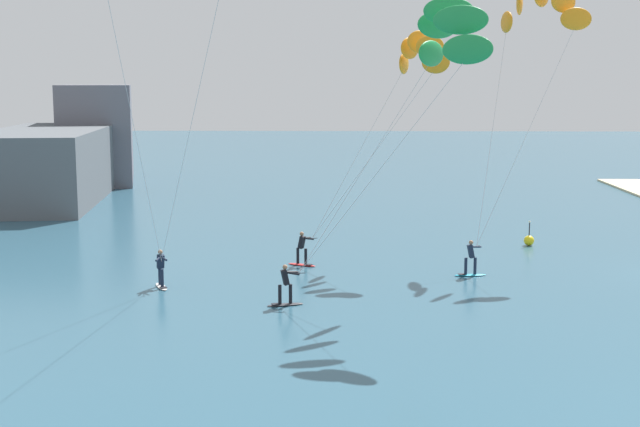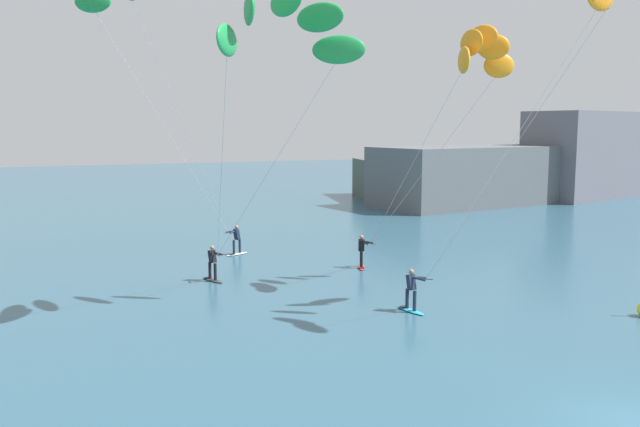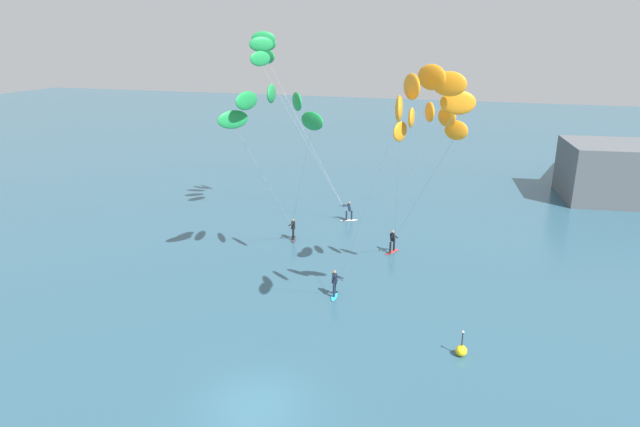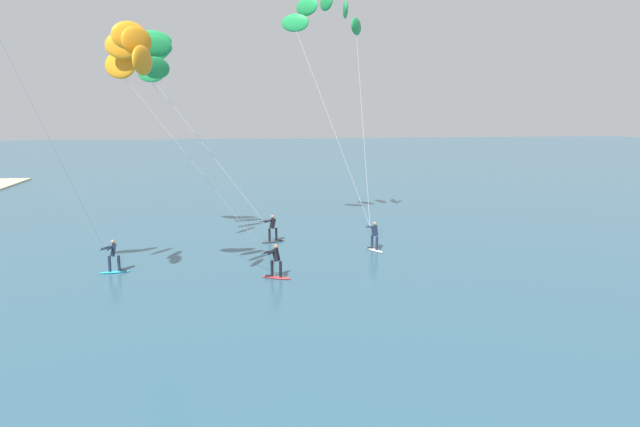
{
  "view_description": "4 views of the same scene",
  "coord_description": "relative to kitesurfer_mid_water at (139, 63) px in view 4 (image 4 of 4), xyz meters",
  "views": [
    {
      "loc": [
        -39.13,
        16.5,
        8.89
      ],
      "look_at": [
        -0.55,
        17.68,
        3.03
      ],
      "focal_mm": 48.76,
      "sensor_mm": 36.0,
      "label": 1
    },
    {
      "loc": [
        -13.18,
        -10.43,
        7.11
      ],
      "look_at": [
        -1.37,
        15.5,
        3.36
      ],
      "focal_mm": 37.01,
      "sensor_mm": 36.0,
      "label": 2
    },
    {
      "loc": [
        8.34,
        -17.44,
        14.8
      ],
      "look_at": [
        -2.69,
        17.47,
        2.82
      ],
      "focal_mm": 30.4,
      "sensor_mm": 36.0,
      "label": 3
    },
    {
      "loc": [
        29.74,
        17.06,
        8.18
      ],
      "look_at": [
        -0.57,
        21.18,
        2.57
      ],
      "focal_mm": 33.09,
      "sensor_mm": 36.0,
      "label": 4
    }
  ],
  "objects": [
    {
      "name": "kitesurfer_far_out",
      "position": [
        -13.57,
        9.62,
        3.57
      ],
      "size": [
        8.76,
        5.58,
        15.2
      ],
      "color": "white",
      "rests_on": "ground"
    },
    {
      "name": "kitesurfer_mid_water",
      "position": [
        0.0,
        0.0,
        0.0
      ],
      "size": [
        5.34,
        7.92,
        11.43
      ],
      "color": "red",
      "rests_on": "ground"
    },
    {
      "name": "kitesurfer_downwind",
      "position": [
        -9.07,
        -0.45,
        0.63
      ],
      "size": [
        6.38,
        8.59,
        12.18
      ],
      "color": "#333338",
      "rests_on": "ground"
    }
  ]
}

